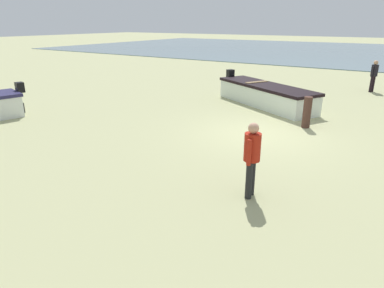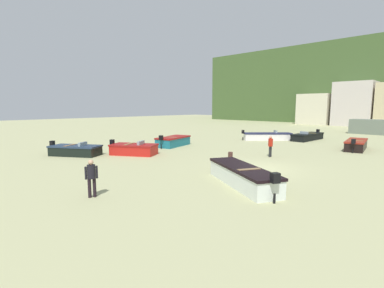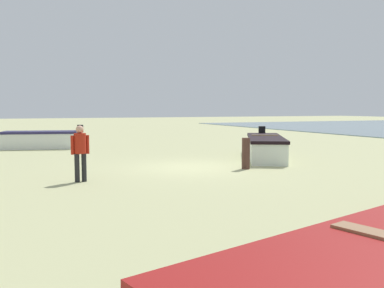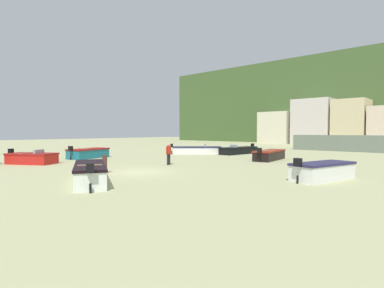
% 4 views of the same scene
% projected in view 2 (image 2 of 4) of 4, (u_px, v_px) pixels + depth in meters
% --- Properties ---
extents(ground_plane, '(160.00, 160.00, 0.00)m').
position_uv_depth(ground_plane, '(259.00, 168.00, 17.61)').
color(ground_plane, tan).
extents(townhouse_left, '(6.35, 6.38, 6.38)m').
position_uv_depth(townhouse_left, '(316.00, 109.00, 60.54)').
color(townhouse_left, beige).
rests_on(townhouse_left, ground).
extents(townhouse_centre, '(6.88, 6.45, 8.48)m').
position_uv_depth(townhouse_centre, '(355.00, 104.00, 55.45)').
color(townhouse_centre, beige).
rests_on(townhouse_centre, ground).
extents(boat_red_0, '(3.97, 3.30, 1.16)m').
position_uv_depth(boat_red_0, '(134.00, 149.00, 22.52)').
color(boat_red_0, red).
rests_on(boat_red_0, ground).
extents(boat_black_1, '(1.86, 5.50, 1.08)m').
position_uv_depth(boat_black_1, '(308.00, 137.00, 32.19)').
color(boat_black_1, black).
rests_on(boat_black_1, ground).
extents(boat_teal_2, '(2.71, 4.29, 1.22)m').
position_uv_depth(boat_teal_2, '(173.00, 141.00, 27.39)').
color(boat_teal_2, '#1A697C').
rests_on(boat_teal_2, ground).
extents(boat_black_3, '(2.12, 4.86, 1.18)m').
position_uv_depth(boat_black_3, '(356.00, 145.00, 25.13)').
color(boat_black_3, black).
rests_on(boat_black_3, ground).
extents(boat_black_4, '(4.14, 3.44, 1.11)m').
position_uv_depth(boat_black_4, '(75.00, 150.00, 22.14)').
color(boat_black_4, black).
rests_on(boat_black_4, ground).
extents(boat_white_6, '(4.83, 4.69, 1.15)m').
position_uv_depth(boat_white_6, '(267.00, 136.00, 32.14)').
color(boat_white_6, white).
rests_on(boat_white_6, ground).
extents(boat_white_7, '(5.25, 3.78, 1.24)m').
position_uv_depth(boat_white_7, '(243.00, 176.00, 13.77)').
color(boat_white_7, silver).
rests_on(boat_white_7, ground).
extents(mooring_post_near_water, '(0.28, 0.28, 1.09)m').
position_uv_depth(mooring_post_near_water, '(230.00, 161.00, 17.15)').
color(mooring_post_near_water, '#492E26').
rests_on(mooring_post_near_water, ground).
extents(beach_walker_foreground, '(0.38, 0.54, 1.62)m').
position_uv_depth(beach_walker_foreground, '(270.00, 144.00, 21.44)').
color(beach_walker_foreground, black).
rests_on(beach_walker_foreground, ground).
extents(beach_walker_distant, '(0.44, 0.53, 1.62)m').
position_uv_depth(beach_walker_distant, '(91.00, 175.00, 11.89)').
color(beach_walker_distant, black).
rests_on(beach_walker_distant, ground).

